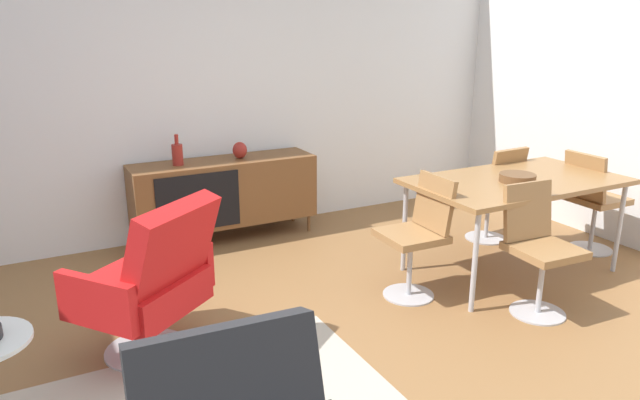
% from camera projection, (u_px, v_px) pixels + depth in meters
% --- Properties ---
extents(ground_plane, '(8.32, 8.32, 0.00)m').
position_uv_depth(ground_plane, '(339.00, 370.00, 3.23)').
color(ground_plane, olive).
extents(wall_back, '(6.80, 0.12, 2.80)m').
position_uv_depth(wall_back, '(193.00, 78.00, 5.04)').
color(wall_back, white).
rests_on(wall_back, ground_plane).
extents(sideboard, '(1.60, 0.45, 0.72)m').
position_uv_depth(sideboard, '(225.00, 191.00, 5.12)').
color(sideboard, brown).
rests_on(sideboard, ground_plane).
extents(vase_cobalt, '(0.13, 0.13, 0.14)m').
position_uv_depth(vase_cobalt, '(240.00, 150.00, 5.09)').
color(vase_cobalt, maroon).
rests_on(vase_cobalt, sideboard).
extents(vase_sculptural_dark, '(0.09, 0.09, 0.26)m').
position_uv_depth(vase_sculptural_dark, '(177.00, 154.00, 4.84)').
color(vase_sculptural_dark, maroon).
rests_on(vase_sculptural_dark, sideboard).
extents(dining_table, '(1.60, 0.90, 0.74)m').
position_uv_depth(dining_table, '(516.00, 184.00, 4.36)').
color(dining_table, olive).
rests_on(dining_table, ground_plane).
extents(wooden_bowl_on_table, '(0.26, 0.26, 0.06)m').
position_uv_depth(wooden_bowl_on_table, '(517.00, 178.00, 4.25)').
color(wooden_bowl_on_table, brown).
rests_on(wooden_bowl_on_table, dining_table).
extents(dining_chair_front_left, '(0.42, 0.45, 0.86)m').
position_uv_depth(dining_chair_front_left, '(538.00, 244.00, 3.79)').
color(dining_chair_front_left, '#9E7042').
rests_on(dining_chair_front_left, ground_plane).
extents(dining_chair_far_end, '(0.43, 0.41, 0.86)m').
position_uv_depth(dining_chair_far_end, '(592.00, 198.00, 4.82)').
color(dining_chair_far_end, '#9E7042').
rests_on(dining_chair_far_end, ground_plane).
extents(dining_chair_back_right, '(0.42, 0.44, 0.86)m').
position_uv_depth(dining_chair_back_right, '(495.00, 190.00, 5.05)').
color(dining_chair_back_right, '#9E7042').
rests_on(dining_chair_back_right, ground_plane).
extents(dining_chair_near_window, '(0.44, 0.41, 0.86)m').
position_uv_depth(dining_chair_near_window, '(419.00, 232.00, 4.02)').
color(dining_chair_near_window, '#9E7042').
rests_on(dining_chair_near_window, ground_plane).
extents(lounge_chair_red, '(0.90, 0.90, 0.95)m').
position_uv_depth(lounge_chair_red, '(150.00, 280.00, 3.27)').
color(lounge_chair_red, red).
rests_on(lounge_chair_red, ground_plane).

